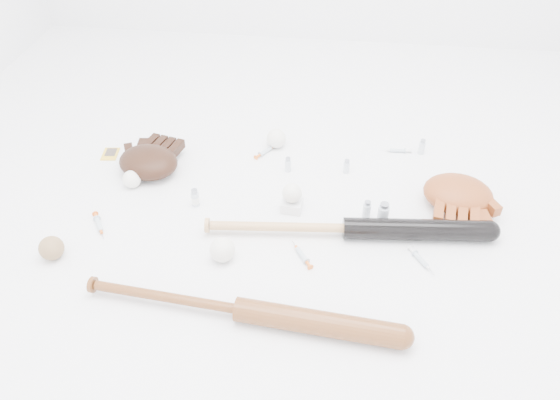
# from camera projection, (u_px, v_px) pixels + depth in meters

# --- Properties ---
(bat_dark) EXTENTS (1.00, 0.17, 0.07)m
(bat_dark) POSITION_uv_depth(u_px,v_px,m) (347.00, 228.00, 1.82)
(bat_dark) COLOR black
(bat_dark) RESTS_ON ground
(bat_wood) EXTENTS (0.98, 0.15, 0.07)m
(bat_wood) POSITION_uv_depth(u_px,v_px,m) (239.00, 309.00, 1.56)
(bat_wood) COLOR brown
(bat_wood) RESTS_ON ground
(glove_dark) EXTENTS (0.33, 0.33, 0.10)m
(glove_dark) POSITION_uv_depth(u_px,v_px,m) (148.00, 162.00, 2.08)
(glove_dark) COLOR black
(glove_dark) RESTS_ON ground
(glove_tan) EXTENTS (0.33, 0.33, 0.10)m
(glove_tan) POSITION_uv_depth(u_px,v_px,m) (458.00, 193.00, 1.94)
(glove_tan) COLOR brown
(glove_tan) RESTS_ON ground
(trading_card) EXTENTS (0.07, 0.09, 0.00)m
(trading_card) POSITION_uv_depth(u_px,v_px,m) (110.00, 154.00, 2.21)
(trading_card) COLOR gold
(trading_card) RESTS_ON ground
(pedestal) EXTENTS (0.08, 0.08, 0.04)m
(pedestal) POSITION_uv_depth(u_px,v_px,m) (292.00, 205.00, 1.94)
(pedestal) COLOR white
(pedestal) RESTS_ON ground
(baseball_on_pedestal) EXTENTS (0.07, 0.07, 0.07)m
(baseball_on_pedestal) POSITION_uv_depth(u_px,v_px,m) (292.00, 193.00, 1.90)
(baseball_on_pedestal) COLOR white
(baseball_on_pedestal) RESTS_ON pedestal
(baseball_left) EXTENTS (0.07, 0.07, 0.07)m
(baseball_left) POSITION_uv_depth(u_px,v_px,m) (132.00, 179.00, 2.03)
(baseball_left) COLOR white
(baseball_left) RESTS_ON ground
(baseball_upper) EXTENTS (0.08, 0.08, 0.08)m
(baseball_upper) POSITION_uv_depth(u_px,v_px,m) (276.00, 138.00, 2.22)
(baseball_upper) COLOR white
(baseball_upper) RESTS_ON ground
(baseball_mid) EXTENTS (0.08, 0.08, 0.08)m
(baseball_mid) POSITION_uv_depth(u_px,v_px,m) (222.00, 250.00, 1.74)
(baseball_mid) COLOR white
(baseball_mid) RESTS_ON ground
(baseball_aged) EXTENTS (0.08, 0.08, 0.08)m
(baseball_aged) POSITION_uv_depth(u_px,v_px,m) (51.00, 248.00, 1.75)
(baseball_aged) COLOR olive
(baseball_aged) RESTS_ON ground
(syringe_0) EXTENTS (0.10, 0.14, 0.02)m
(syringe_0) POSITION_uv_depth(u_px,v_px,m) (99.00, 225.00, 1.87)
(syringe_0) COLOR #ADBCC6
(syringe_0) RESTS_ON ground
(syringe_1) EXTENTS (0.10, 0.14, 0.02)m
(syringe_1) POSITION_uv_depth(u_px,v_px,m) (302.00, 255.00, 1.77)
(syringe_1) COLOR #ADBCC6
(syringe_1) RESTS_ON ground
(syringe_2) EXTENTS (0.10, 0.13, 0.02)m
(syringe_2) POSITION_uv_depth(u_px,v_px,m) (266.00, 151.00, 2.21)
(syringe_2) COLOR #ADBCC6
(syringe_2) RESTS_ON ground
(syringe_3) EXTENTS (0.10, 0.13, 0.02)m
(syringe_3) POSITION_uv_depth(u_px,v_px,m) (421.00, 260.00, 1.75)
(syringe_3) COLOR #ADBCC6
(syringe_3) RESTS_ON ground
(syringe_4) EXTENTS (0.13, 0.03, 0.02)m
(syringe_4) POSITION_uv_depth(u_px,v_px,m) (398.00, 151.00, 2.21)
(syringe_4) COLOR #ADBCC6
(syringe_4) RESTS_ON ground
(vial_0) EXTENTS (0.02, 0.02, 0.06)m
(vial_0) POSITION_uv_depth(u_px,v_px,m) (288.00, 164.00, 2.10)
(vial_0) COLOR silver
(vial_0) RESTS_ON ground
(vial_1) EXTENTS (0.02, 0.02, 0.06)m
(vial_1) POSITION_uv_depth(u_px,v_px,m) (347.00, 166.00, 2.10)
(vial_1) COLOR silver
(vial_1) RESTS_ON ground
(vial_2) EXTENTS (0.03, 0.03, 0.07)m
(vial_2) POSITION_uv_depth(u_px,v_px,m) (367.00, 209.00, 1.90)
(vial_2) COLOR silver
(vial_2) RESTS_ON ground
(vial_3) EXTENTS (0.04, 0.04, 0.09)m
(vial_3) POSITION_uv_depth(u_px,v_px,m) (383.00, 214.00, 1.86)
(vial_3) COLOR silver
(vial_3) RESTS_ON ground
(vial_4) EXTENTS (0.03, 0.03, 0.07)m
(vial_4) POSITION_uv_depth(u_px,v_px,m) (195.00, 197.00, 1.94)
(vial_4) COLOR silver
(vial_4) RESTS_ON ground
(vial_5) EXTENTS (0.02, 0.02, 0.07)m
(vial_5) POSITION_uv_depth(u_px,v_px,m) (422.00, 147.00, 2.19)
(vial_5) COLOR silver
(vial_5) RESTS_ON ground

